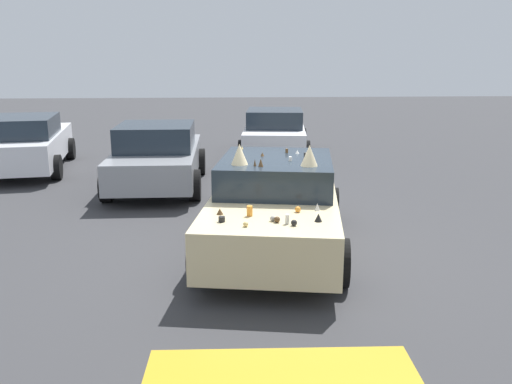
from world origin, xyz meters
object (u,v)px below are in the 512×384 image
Objects in this scene: parked_sedan_behind_right at (157,156)px; parked_sedan_far_right at (275,132)px; parked_sedan_row_back_center at (27,143)px; art_car_decorated at (275,203)px.

parked_sedan_behind_right reaches higher than parked_sedan_far_right.
parked_sedan_behind_right reaches higher than parked_sedan_row_back_center.
parked_sedan_row_back_center is (-1.83, 6.61, 0.04)m from parked_sedan_far_right.
parked_sedan_far_right is (3.83, -3.03, -0.03)m from parked_sedan_behind_right.
art_car_decorated is at bearing -144.20° from parked_sedan_row_back_center.
parked_sedan_far_right is (7.88, -0.74, -0.03)m from art_car_decorated.
art_car_decorated is 1.02× the size of parked_sedan_row_back_center.
parked_sedan_behind_right is 4.10m from parked_sedan_row_back_center.
art_car_decorated is 8.43m from parked_sedan_row_back_center.
art_car_decorated is 7.91m from parked_sedan_far_right.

